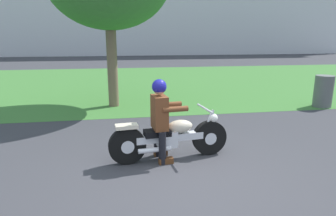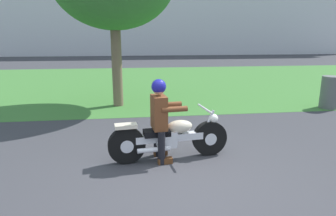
{
  "view_description": "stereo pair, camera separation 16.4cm",
  "coord_description": "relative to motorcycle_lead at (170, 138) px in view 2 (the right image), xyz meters",
  "views": [
    {
      "loc": [
        -0.94,
        -3.8,
        2.06
      ],
      "look_at": [
        -0.15,
        1.01,
        0.85
      ],
      "focal_mm": 31.21,
      "sensor_mm": 36.0,
      "label": 1
    },
    {
      "loc": [
        -0.78,
        -3.82,
        2.06
      ],
      "look_at": [
        -0.15,
        1.01,
        0.85
      ],
      "focal_mm": 31.21,
      "sensor_mm": 36.0,
      "label": 2
    }
  ],
  "objects": [
    {
      "name": "ground",
      "position": [
        0.15,
        -0.81,
        -0.38
      ],
      "size": [
        120.0,
        120.0,
        0.0
      ],
      "primitive_type": "plane",
      "color": "#38383D"
    },
    {
      "name": "grass_verge",
      "position": [
        0.15,
        8.68,
        -0.38
      ],
      "size": [
        60.0,
        12.0,
        0.01
      ],
      "primitive_type": "cube",
      "color": "#3D7533",
      "rests_on": "ground"
    },
    {
      "name": "motorcycle_lead",
      "position": [
        0.0,
        0.0,
        0.0
      ],
      "size": [
        2.07,
        0.66,
        0.86
      ],
      "rotation": [
        0.0,
        0.0,
        0.11
      ],
      "color": "black",
      "rests_on": "ground"
    },
    {
      "name": "rider_lead",
      "position": [
        -0.17,
        -0.02,
        0.43
      ],
      "size": [
        0.58,
        0.5,
        1.39
      ],
      "rotation": [
        0.0,
        0.0,
        0.11
      ],
      "color": "black",
      "rests_on": "ground"
    },
    {
      "name": "trash_can",
      "position": [
        5.1,
        3.0,
        0.09
      ],
      "size": [
        0.52,
        0.52,
        0.93
      ],
      "primitive_type": "cylinder",
      "color": "#595E5B",
      "rests_on": "ground"
    }
  ]
}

